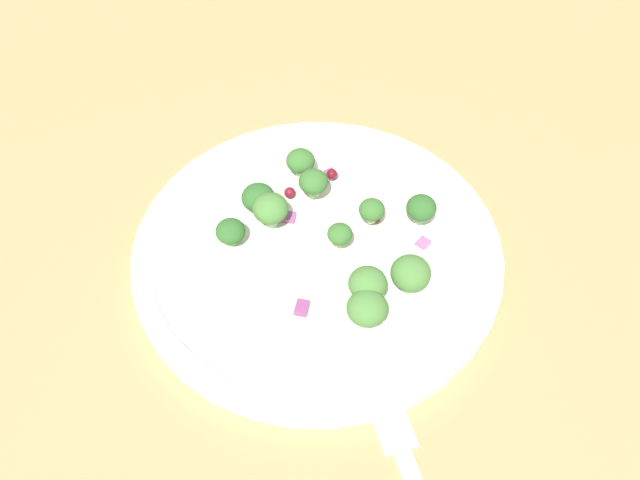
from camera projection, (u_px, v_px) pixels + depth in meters
ground_plane at (333, 258)px, 57.25cm from camera, size 180.00×180.00×2.00cm
plate at (320, 255)px, 55.13cm from camera, size 28.95×28.95×1.70cm
dressing_pool at (320, 251)px, 54.79cm from camera, size 16.79×16.79×0.20cm
broccoli_floret_0 at (301, 161)px, 58.63cm from camera, size 2.42×2.42×2.46cm
broccoli_floret_1 at (313, 182)px, 56.58cm from camera, size 2.40×2.40×2.43cm
broccoli_floret_2 at (411, 274)px, 51.01cm from camera, size 2.97×2.97×3.00cm
broccoli_floret_3 at (230, 232)px, 54.14cm from camera, size 2.30×2.30×2.33cm
broccoli_floret_4 at (367, 309)px, 48.95cm from camera, size 2.91×2.91×2.94cm
broccoli_floret_5 at (258, 198)px, 55.96cm from camera, size 2.68×2.68×2.71cm
broccoli_floret_6 at (369, 207)px, 55.09cm from camera, size 2.05×2.05×2.08cm
broccoli_floret_7 at (271, 209)px, 54.76cm from camera, size 2.81×2.81×2.85cm
broccoli_floret_8 at (338, 235)px, 53.46cm from camera, size 1.94×1.94×1.97cm
broccoli_floret_9 at (368, 284)px, 50.08cm from camera, size 2.80×2.80×2.83cm
broccoli_floret_10 at (421, 208)px, 55.03cm from camera, size 2.39×2.39×2.42cm
cranberry_0 at (290, 193)px, 57.73cm from camera, size 0.92×0.92×0.92cm
cranberry_1 at (361, 312)px, 50.82cm from camera, size 0.87×0.87×0.87cm
cranberry_2 at (332, 174)px, 58.68cm from camera, size 0.89×0.89×0.89cm
cranberry_3 at (378, 221)px, 55.84cm from camera, size 0.73×0.73×0.73cm
onion_bit_0 at (423, 243)px, 55.07cm from camera, size 1.24×1.31×0.33cm
onion_bit_1 at (302, 308)px, 50.99cm from camera, size 1.50×1.46×0.50cm
onion_bit_2 at (331, 174)px, 59.39cm from camera, size 1.08×0.91×0.40cm
onion_bit_3 at (289, 217)px, 56.53cm from camera, size 1.42×1.45×0.45cm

